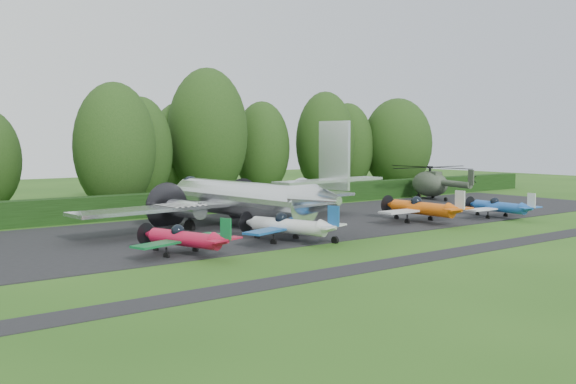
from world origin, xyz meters
TOP-DOWN VIEW (x-y plane):
  - ground at (0.00, 0.00)m, footprint 160.00×160.00m
  - apron at (0.00, 10.00)m, footprint 70.00×18.00m
  - taxiway_verge at (0.00, -6.00)m, footprint 70.00×2.00m
  - hedgerow at (0.00, 21.00)m, footprint 90.00×1.60m
  - transport_plane at (-5.07, 10.01)m, footprint 25.23×19.35m
  - light_plane_red at (-13.90, 2.67)m, footprint 6.33×6.66m
  - light_plane_white at (-6.33, 2.83)m, footprint 6.84×7.19m
  - light_plane_orange at (7.92, 4.10)m, footprint 7.44×7.83m
  - light_plane_blue at (15.29, 2.10)m, footprint 6.21×6.53m
  - helicopter at (24.04, 17.01)m, footprint 11.31×13.25m
  - sign_board at (27.50, 20.31)m, footprint 3.65×0.14m
  - tree_0 at (19.86, 30.04)m, footprint 7.20×7.20m
  - tree_3 at (4.39, 31.65)m, footprint 8.78×8.78m
  - tree_4 at (12.52, 32.98)m, footprint 6.68×6.68m
  - tree_5 at (-3.85, 30.84)m, footprint 6.41×6.41m
  - tree_8 at (24.77, 31.40)m, footprint 6.66×6.66m
  - tree_9 at (-8.36, 26.37)m, footprint 7.42×7.42m
  - tree_10 at (31.21, 28.77)m, footprint 9.05×9.05m
  - tree_11 at (-4.58, 33.57)m, footprint 5.43×5.43m
  - tree_12 at (2.93, 35.06)m, footprint 7.28×7.28m

SIDE VIEW (x-z plane):
  - ground at x=0.00m, z-range 0.00..0.00m
  - hedgerow at x=0.00m, z-range -1.00..1.00m
  - taxiway_verge at x=0.00m, z-range 0.00..0.00m
  - apron at x=0.00m, z-range 0.00..0.01m
  - light_plane_blue at x=15.29m, z-range -0.20..2.19m
  - light_plane_red at x=-13.90m, z-range -0.20..2.23m
  - light_plane_white at x=-6.33m, z-range -0.22..2.41m
  - light_plane_orange at x=7.92m, z-range -0.24..2.62m
  - sign_board at x=27.50m, z-range 0.36..2.41m
  - helicopter at x=24.04m, z-range 0.14..3.78m
  - transport_plane at x=-5.07m, z-range -1.79..6.30m
  - tree_11 at x=-4.58m, z-range -0.02..10.15m
  - tree_12 at x=2.93m, z-range -0.01..10.80m
  - tree_5 at x=-3.85m, z-range -0.01..10.90m
  - tree_4 at x=12.52m, z-range -0.01..11.08m
  - tree_8 at x=24.77m, z-range -0.01..11.21m
  - tree_9 at x=-8.36m, z-range -0.01..11.81m
  - tree_10 at x=31.21m, z-range -0.01..11.93m
  - tree_0 at x=19.86m, z-range -0.01..12.38m
  - tree_3 at x=4.39m, z-range -0.01..14.37m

